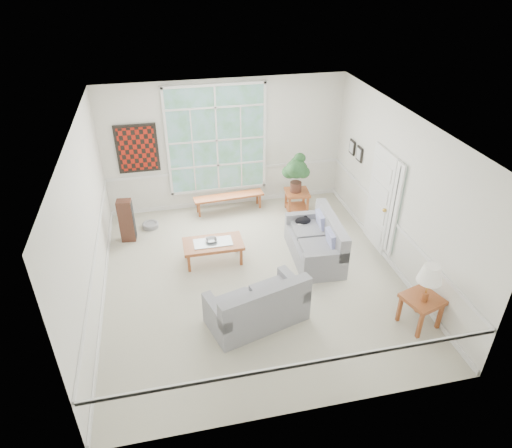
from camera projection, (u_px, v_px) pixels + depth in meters
The scene contains 24 objects.
floor at pixel (253, 277), 8.66m from camera, with size 5.50×6.00×0.01m, color #B3AE99.
ceiling at pixel (252, 124), 7.09m from camera, with size 5.50×6.00×0.02m, color white.
wall_back at pixel (225, 145), 10.38m from camera, with size 5.50×0.02×3.00m, color silver.
wall_front at pixel (306, 330), 5.37m from camera, with size 5.50×0.02×3.00m, color silver.
wall_left at pixel (87, 226), 7.37m from camera, with size 0.02×6.00×3.00m, color silver.
wall_right at pixel (399, 193), 8.38m from camera, with size 0.02×6.00×3.00m, color silver.
window_back at pixel (217, 140), 10.23m from camera, with size 2.30×0.08×2.40m, color white.
entry_door at pixel (379, 199), 9.10m from camera, with size 0.08×0.90×2.10m, color white.
door_sidelight at pixel (395, 210), 8.53m from camera, with size 0.08×0.26×1.90m, color white.
wall_art at pixel (137, 149), 9.93m from camera, with size 0.90×0.06×1.10m, color #58130B.
wall_frame_near at pixel (359, 154), 9.80m from camera, with size 0.04×0.26×0.32m, color black.
wall_frame_far at pixel (352, 147), 10.14m from camera, with size 0.04×0.26×0.32m, color black.
loveseat_right at pixel (315, 239), 8.98m from camera, with size 0.85×1.64×0.89m, color gray.
loveseat_front at pixel (257, 300), 7.44m from camera, with size 1.59×0.82×0.86m, color gray.
coffee_table at pixel (214, 252), 9.00m from camera, with size 1.16×0.63×0.43m, color brown.
pewter_bowl at pixel (211, 240), 8.90m from camera, with size 0.28×0.28×0.07m, color gray.
window_bench at pixel (229, 203), 10.76m from camera, with size 1.64×0.32×0.38m, color brown.
end_table at pixel (297, 202), 10.66m from camera, with size 0.53×0.53×0.53m, color brown.
houseplant at pixel (296, 173), 10.29m from camera, with size 0.53×0.53×0.91m, color #254E27, non-canonical shape.
side_table at pixel (420, 311), 7.44m from camera, with size 0.56×0.56×0.57m, color brown.
table_lamp at pixel (428, 283), 7.07m from camera, with size 0.39×0.39×0.67m, color white, non-canonical shape.
pet_bed at pixel (150, 225), 10.17m from camera, with size 0.38×0.38×0.11m, color gray.
floor_speaker at pixel (127, 220), 9.52m from camera, with size 0.29×0.23×0.94m, color #43241A.
cat at pixel (303, 220), 9.41m from camera, with size 0.33×0.24×0.16m, color black.
Camera 1 is at (-1.41, -6.72, 5.37)m, focal length 32.00 mm.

